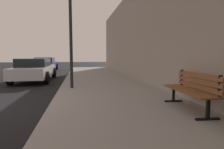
# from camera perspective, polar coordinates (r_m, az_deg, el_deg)

# --- Properties ---
(sidewalk) EXTENTS (4.00, 32.00, 0.15)m
(sidewalk) POSITION_cam_1_polar(r_m,az_deg,el_deg) (5.85, 2.50, -7.62)
(sidewalk) COLOR gray
(sidewalk) RESTS_ON ground_plane
(building_wall) EXTENTS (0.70, 32.00, 5.31)m
(building_wall) POSITION_cam_1_polar(r_m,az_deg,el_deg) (6.65, 22.26, 15.97)
(building_wall) COLOR gray
(building_wall) RESTS_ON ground_plane
(bench) EXTENTS (0.58, 1.79, 0.89)m
(bench) POSITION_cam_1_polar(r_m,az_deg,el_deg) (4.86, 22.86, -3.70)
(bench) COLOR brown
(bench) RESTS_ON sidewalk
(street_lamp) EXTENTS (0.36, 0.36, 4.59)m
(street_lamp) POSITION_cam_1_polar(r_m,az_deg,el_deg) (7.85, -12.41, 19.14)
(street_lamp) COLOR black
(street_lamp) RESTS_ON sidewalk
(car_silver) EXTENTS (1.93, 4.59, 1.27)m
(car_silver) POSITION_cam_1_polar(r_m,az_deg,el_deg) (11.61, -22.15, 1.40)
(car_silver) COLOR #B7B7BF
(car_silver) RESTS_ON ground_plane
(car_blue) EXTENTS (1.95, 4.45, 1.27)m
(car_blue) POSITION_cam_1_polar(r_m,az_deg,el_deg) (19.17, -19.29, 2.99)
(car_blue) COLOR #233899
(car_blue) RESTS_ON ground_plane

